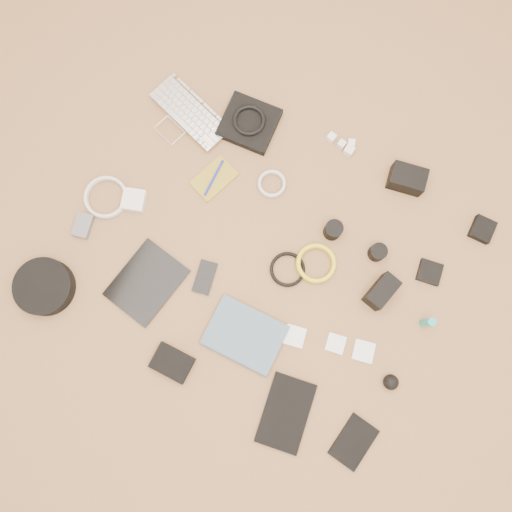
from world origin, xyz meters
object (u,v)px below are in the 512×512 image
at_px(tablet, 147,283).
at_px(dslr_camera, 407,179).
at_px(phone, 205,277).
at_px(headphone_case, 44,287).
at_px(paperback, 232,360).
at_px(laptop, 181,121).

bearing_deg(tablet, dslr_camera, 58.99).
bearing_deg(phone, dslr_camera, 41.86).
relative_size(dslr_camera, tablet, 0.49).
xyz_separation_m(headphone_case, paperback, (0.70, 0.05, -0.02)).
bearing_deg(dslr_camera, laptop, -178.92).
bearing_deg(laptop, headphone_case, -81.16).
distance_m(laptop, headphone_case, 0.77).
bearing_deg(paperback, tablet, 74.93).
relative_size(phone, paperback, 0.47).
bearing_deg(phone, headphone_case, -160.45).
height_order(laptop, headphone_case, headphone_case).
bearing_deg(headphone_case, dslr_camera, 41.79).
bearing_deg(phone, tablet, -159.04).
xyz_separation_m(tablet, paperback, (0.39, -0.11, 0.01)).
relative_size(laptop, phone, 2.68).
relative_size(dslr_camera, headphone_case, 0.62).
height_order(laptop, phone, laptop).
bearing_deg(paperback, laptop, 39.05).
distance_m(phone, paperback, 0.30).
distance_m(tablet, headphone_case, 0.35).
distance_m(dslr_camera, phone, 0.80).
distance_m(dslr_camera, paperback, 0.89).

